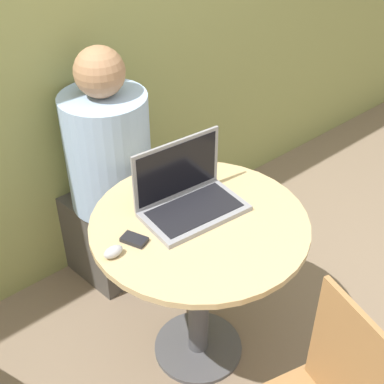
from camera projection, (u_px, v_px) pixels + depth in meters
ground_plane at (198, 348)px, 2.39m from camera, size 12.00×12.00×0.00m
back_wall at (59, 9)px, 2.15m from camera, size 7.00×0.05×2.60m
round_table at (199, 256)px, 2.06m from camera, size 0.81×0.81×0.73m
laptop at (188, 196)px, 1.98m from camera, size 0.39×0.26×0.26m
cell_phone at (134, 240)px, 1.86m from camera, size 0.08×0.10×0.02m
computer_mouse at (113, 252)px, 1.79m from camera, size 0.07×0.04×0.04m
person_seated at (104, 187)px, 2.54m from camera, size 0.41×0.60×1.20m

